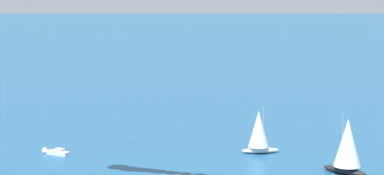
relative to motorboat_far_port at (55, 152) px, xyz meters
name	(u,v)px	position (x,y,z in m)	size (l,w,h in m)	color
motorboat_far_port	(55,152)	(0.00, 0.00, 0.00)	(4.43, 7.47, 2.12)	white
sailboat_far_stbd	(347,146)	(-41.00, 56.61, 5.78)	(6.66, 11.09, 13.91)	black
sailboat_offshore	(259,131)	(-40.00, 29.84, 4.87)	(9.25, 7.22, 11.92)	white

